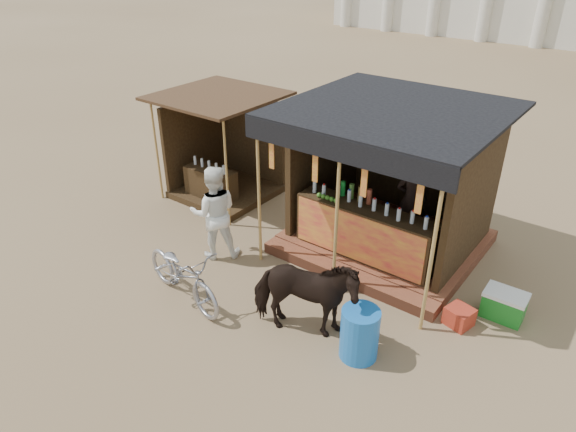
% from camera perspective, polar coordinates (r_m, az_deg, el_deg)
% --- Properties ---
extents(ground, '(120.00, 120.00, 0.00)m').
position_cam_1_polar(ground, '(8.41, -6.71, -10.81)').
color(ground, '#846B4C').
rests_on(ground, ground).
extents(main_stall, '(3.60, 3.61, 2.78)m').
position_cam_1_polar(main_stall, '(9.71, 11.12, 1.84)').
color(main_stall, brown).
rests_on(main_stall, ground).
extents(secondary_stall, '(2.40, 2.40, 2.38)m').
position_cam_1_polar(secondary_stall, '(11.91, -7.46, 6.41)').
color(secondary_stall, '#3D2B16').
rests_on(secondary_stall, ground).
extents(cow, '(1.80, 1.34, 1.38)m').
position_cam_1_polar(cow, '(7.59, 1.80, -8.94)').
color(cow, black).
rests_on(cow, ground).
extents(motorbike, '(2.02, 0.99, 1.01)m').
position_cam_1_polar(motorbike, '(8.55, -11.60, -6.29)').
color(motorbike, '#9C9CA4').
rests_on(motorbike, ground).
extents(bystander, '(1.10, 1.10, 1.80)m').
position_cam_1_polar(bystander, '(9.41, -8.19, 0.36)').
color(bystander, white).
rests_on(bystander, ground).
extents(blue_barrel, '(0.63, 0.63, 0.80)m').
position_cam_1_polar(blue_barrel, '(7.49, 7.95, -12.82)').
color(blue_barrel, blue).
rests_on(blue_barrel, ground).
extents(red_crate, '(0.45, 0.44, 0.30)m').
position_cam_1_polar(red_crate, '(8.51, 18.49, -10.55)').
color(red_crate, '#A42D1B').
rests_on(red_crate, ground).
extents(cooler, '(0.65, 0.46, 0.46)m').
position_cam_1_polar(cooler, '(8.85, 22.88, -9.07)').
color(cooler, '#1B7D23').
rests_on(cooler, ground).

